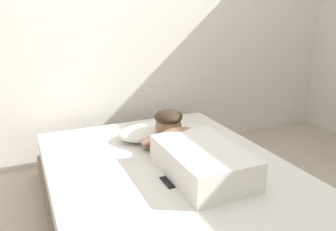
# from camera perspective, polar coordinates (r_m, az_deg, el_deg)

# --- Properties ---
(back_wall) EXTENTS (4.41, 0.12, 2.50)m
(back_wall) POSITION_cam_1_polar(r_m,az_deg,el_deg) (3.08, -7.53, 16.36)
(back_wall) COLOR silver
(back_wall) RESTS_ON ground
(bed) EXTENTS (1.50, 2.03, 0.36)m
(bed) POSITION_cam_1_polar(r_m,az_deg,el_deg) (2.23, 0.85, -13.17)
(bed) COLOR #726051
(bed) RESTS_ON ground
(pillow) EXTENTS (0.52, 0.32, 0.11)m
(pillow) POSITION_cam_1_polar(r_m,az_deg,el_deg) (2.60, -2.81, -2.73)
(pillow) COLOR white
(pillow) RESTS_ON bed
(person_lying) EXTENTS (0.43, 0.92, 0.27)m
(person_lying) POSITION_cam_1_polar(r_m,az_deg,el_deg) (2.15, 4.02, -5.86)
(person_lying) COLOR silver
(person_lying) RESTS_ON bed
(coffee_cup) EXTENTS (0.12, 0.09, 0.07)m
(coffee_cup) POSITION_cam_1_polar(r_m,az_deg,el_deg) (2.59, 0.30, -3.16)
(coffee_cup) COLOR #D84C47
(coffee_cup) RESTS_ON bed
(cell_phone) EXTENTS (0.07, 0.14, 0.01)m
(cell_phone) POSITION_cam_1_polar(r_m,az_deg,el_deg) (2.00, 0.23, -11.01)
(cell_phone) COLOR black
(cell_phone) RESTS_ON bed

